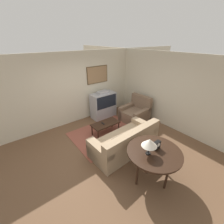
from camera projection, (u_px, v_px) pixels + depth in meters
The scene contains 12 objects.
ground_plane at pixel (107, 146), 4.78m from camera, with size 12.00×12.00×0.00m, color brown.
wall_back at pixel (74, 89), 5.69m from camera, with size 12.00×0.10×2.70m.
wall_right at pixel (163, 90), 5.62m from camera, with size 0.06×12.00×2.70m.
area_rug at pixel (106, 134), 5.38m from camera, with size 2.30×1.79×0.01m.
tv at pixel (103, 105), 6.34m from camera, with size 1.04×0.52×1.15m.
couch at pixel (125, 142), 4.47m from camera, with size 2.12×1.04×0.85m.
armchair at pixel (135, 113), 6.17m from camera, with size 1.07×1.02×0.99m.
coffee_table at pixel (105, 124), 5.24m from camera, with size 0.98×0.49×0.43m.
console_table at pixel (154, 154), 3.40m from camera, with size 1.24×1.24×0.81m.
table_lamp at pixel (150, 143), 3.17m from camera, with size 0.34×0.34×0.39m.
mantel_clock at pixel (157, 145), 3.42m from camera, with size 0.17×0.10×0.19m.
remote at pixel (103, 123), 5.18m from camera, with size 0.05×0.16×0.02m.
Camera 1 is at (-2.19, -3.10, 3.10)m, focal length 24.00 mm.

